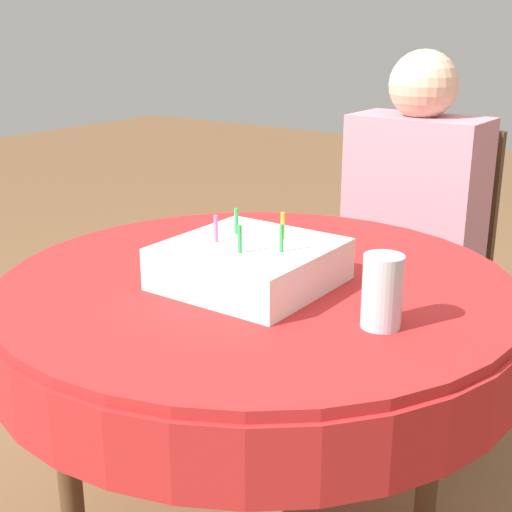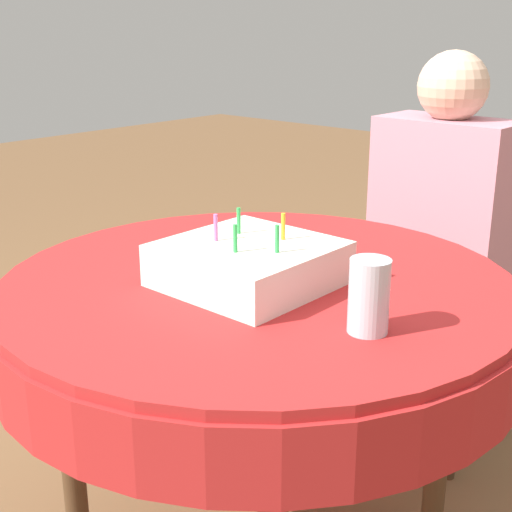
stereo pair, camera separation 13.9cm
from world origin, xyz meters
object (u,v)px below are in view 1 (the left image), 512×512
Objects in this scene: chair at (419,266)px; person at (411,213)px; birthday_cake at (250,264)px; drinking_glass at (382,291)px.

person is at bearing -90.00° from chair.
person is 3.85× the size of birthday_cake.
person reaches higher than birthday_cake.
chair is at bearing 90.00° from person.
chair is at bearing 91.32° from birthday_cake.
birthday_cake is at bearing -88.08° from chair.
person is 0.91m from drinking_glass.
chair reaches higher than drinking_glass.
birthday_cake reaches higher than drinking_glass.
birthday_cake is (0.02, -0.81, 0.08)m from person.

